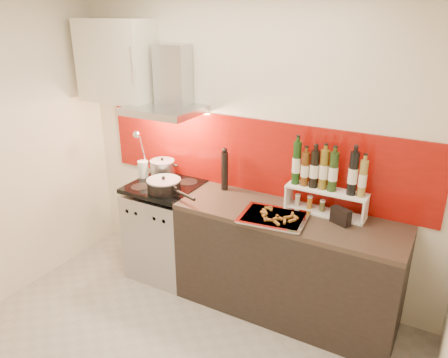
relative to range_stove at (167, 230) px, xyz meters
The scene contains 13 objects.
back_wall 1.15m from the range_stove, 23.53° to the left, with size 3.40×0.02×2.60m, color silver.
backsplash 1.12m from the range_stove, 21.33° to the left, with size 3.00×0.02×0.64m, color maroon.
range_stove is the anchor object (origin of this frame).
counter 1.20m from the range_stove, ahead, with size 1.80×0.60×0.90m.
range_hood 1.31m from the range_stove, 90.00° to the left, with size 0.62×0.50×0.61m.
upper_cabinet 1.61m from the range_stove, 166.72° to the left, with size 0.70×0.35×0.72m, color silver.
stock_pot 0.58m from the range_stove, 129.86° to the left, with size 0.23×0.23×0.20m.
saute_pan 0.54m from the range_stove, 52.00° to the right, with size 0.56×0.30×0.14m.
utensil_jar 0.66m from the range_stove, behind, with size 0.10×0.15×0.47m.
pepper_mill 0.85m from the range_stove, 20.29° to the left, with size 0.06×0.06×0.38m.
step_shelf 1.60m from the range_stove, ahead, with size 0.62×0.17×0.55m.
caddy_box 1.67m from the range_stove, ahead, with size 0.15×0.07×0.13m, color black.
baking_tray 1.23m from the range_stove, ahead, with size 0.54×0.44×0.03m.
Camera 1 is at (1.55, -1.81, 2.41)m, focal length 35.00 mm.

